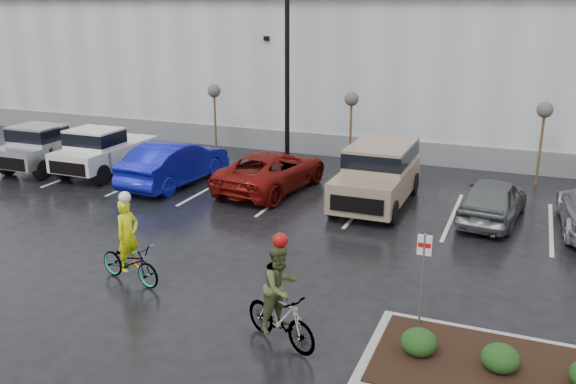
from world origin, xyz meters
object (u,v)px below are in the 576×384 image
at_px(lamppost, 287,30).
at_px(car_grey, 493,199).
at_px(sapling_east, 544,114).
at_px(pickup_white, 110,148).
at_px(cyclist_olive, 280,305).
at_px(suv_tan, 377,176).
at_px(fire_lane_sign, 423,270).
at_px(sapling_west, 214,95).
at_px(cyclist_hivis, 129,254).
at_px(car_red, 272,170).
at_px(sapling_mid, 351,103).
at_px(car_blue, 175,163).
at_px(pickup_silver, 55,144).

distance_m(lamppost, car_grey, 10.79).
height_order(lamppost, sapling_east, lamppost).
bearing_deg(pickup_white, cyclist_olive, -40.06).
bearing_deg(pickup_white, suv_tan, -1.11).
bearing_deg(fire_lane_sign, cyclist_olive, -147.70).
bearing_deg(sapling_west, cyclist_hivis, -70.44).
relative_size(suv_tan, car_grey, 1.22).
xyz_separation_m(fire_lane_sign, car_red, (-7.02, 8.36, -0.67)).
distance_m(sapling_mid, car_grey, 8.21).
relative_size(sapling_west, suv_tan, 0.63).
height_order(lamppost, pickup_white, lamppost).
height_order(sapling_east, suv_tan, sapling_east).
bearing_deg(cyclist_hivis, cyclist_olive, -93.30).
height_order(lamppost, cyclist_hivis, lamppost).
relative_size(car_blue, car_grey, 1.23).
bearing_deg(sapling_west, sapling_mid, 0.00).
height_order(sapling_mid, sapling_east, same).
height_order(lamppost, sapling_west, lamppost).
relative_size(lamppost, car_blue, 1.80).
relative_size(car_red, cyclist_olive, 2.20).
xyz_separation_m(sapling_west, car_grey, (12.71, -4.98, -2.02)).
bearing_deg(fire_lane_sign, lamppost, 123.46).
distance_m(cyclist_hivis, cyclist_olive, 4.79).
xyz_separation_m(pickup_white, car_grey, (15.19, -0.45, -0.27)).
bearing_deg(car_red, cyclist_olive, 120.86).
distance_m(pickup_white, car_blue, 3.54).
bearing_deg(lamppost, suv_tan, -37.78).
xyz_separation_m(car_grey, cyclist_olive, (-3.45, -9.43, 0.16)).
xyz_separation_m(pickup_silver, pickup_white, (2.67, 0.26, 0.00)).
height_order(sapling_west, pickup_silver, sapling_west).
bearing_deg(car_grey, car_red, 2.83).
height_order(car_blue, car_red, car_blue).
xyz_separation_m(pickup_white, cyclist_hivis, (7.13, -8.57, -0.25)).
distance_m(pickup_silver, car_blue, 6.16).
distance_m(sapling_east, pickup_silver, 19.81).
height_order(lamppost, fire_lane_sign, lamppost).
relative_size(sapling_west, fire_lane_sign, 1.45).
bearing_deg(suv_tan, sapling_west, 151.74).
relative_size(sapling_mid, fire_lane_sign, 1.45).
bearing_deg(sapling_west, car_red, -42.88).
relative_size(lamppost, pickup_white, 1.77).
relative_size(sapling_east, car_blue, 0.62).
height_order(suv_tan, cyclist_olive, cyclist_olive).
distance_m(car_blue, cyclist_olive, 12.40).
height_order(pickup_white, car_blue, pickup_white).
bearing_deg(sapling_west, car_blue, -78.93).
distance_m(fire_lane_sign, cyclist_olive, 3.05).
height_order(sapling_west, sapling_mid, same).
distance_m(sapling_mid, fire_lane_sign, 13.92).
height_order(car_blue, cyclist_olive, cyclist_olive).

